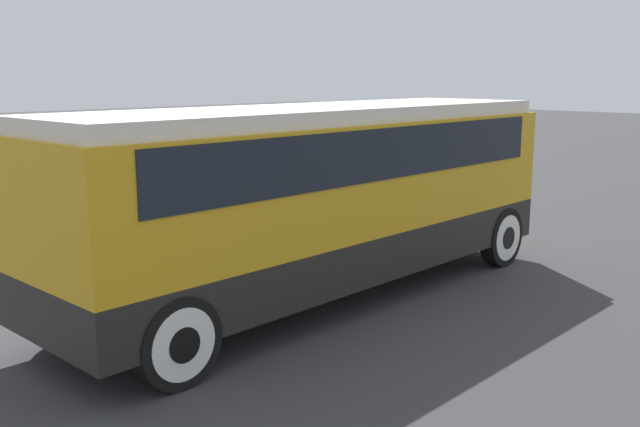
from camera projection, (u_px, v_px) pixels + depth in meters
name	position (u px, v px, depth m)	size (l,w,h in m)	color
ground_plane	(320.00, 297.00, 11.40)	(120.00, 120.00, 0.00)	#38383A
tour_bus	(324.00, 184.00, 11.12)	(9.19, 2.57, 3.02)	black
parked_car_near	(192.00, 176.00, 20.21)	(4.22, 1.82, 1.36)	silver
parked_car_mid	(255.00, 194.00, 16.93)	(4.54, 1.86, 1.42)	#BCBCC1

